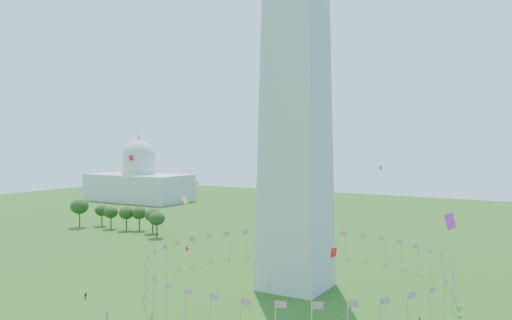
{
  "coord_description": "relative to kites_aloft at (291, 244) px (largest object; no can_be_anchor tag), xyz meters",
  "views": [
    {
      "loc": [
        58.12,
        -71.47,
        39.4
      ],
      "look_at": [
        -3.77,
        35.0,
        35.1
      ],
      "focal_mm": 35.0,
      "sensor_mm": 36.0,
      "label": 1
    }
  ],
  "objects": [
    {
      "name": "flag_ring",
      "position": [
        -12.32,
        28.22,
        -13.63
      ],
      "size": [
        80.24,
        80.24,
        9.0
      ],
      "color": "silver",
      "rests_on": "ground"
    },
    {
      "name": "capitol_building",
      "position": [
        -192.32,
        158.22,
        4.87
      ],
      "size": [
        70.0,
        35.0,
        46.0
      ],
      "primitive_type": null,
      "color": "beige",
      "rests_on": "ground"
    },
    {
      "name": "kites_aloft",
      "position": [
        0.0,
        0.0,
        0.0
      ],
      "size": [
        95.92,
        70.55,
        32.37
      ],
      "color": "green",
      "rests_on": "ground"
    },
    {
      "name": "tree_line_west",
      "position": [
        -119.78,
        68.62,
        -12.64
      ],
      "size": [
        55.93,
        15.58,
        12.91
      ],
      "color": "#31521B",
      "rests_on": "ground"
    }
  ]
}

